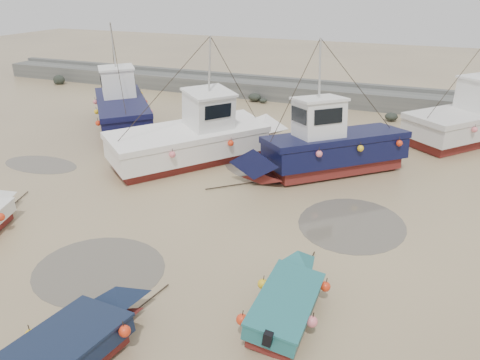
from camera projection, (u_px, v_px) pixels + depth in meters
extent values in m
plane|color=tan|center=(180.00, 244.00, 16.47)|extent=(120.00, 120.00, 0.00)
cube|color=#60605B|center=(326.00, 96.00, 34.86)|extent=(60.00, 2.20, 1.20)
cube|color=#60605B|center=(330.00, 83.00, 35.60)|extent=(60.00, 0.60, 0.25)
ellipsoid|color=black|center=(391.00, 117.00, 30.65)|extent=(0.84, 0.86, 0.51)
ellipsoid|color=black|center=(436.00, 114.00, 30.97)|extent=(0.98, 1.07, 0.72)
ellipsoid|color=black|center=(255.00, 97.00, 35.47)|extent=(0.99, 0.80, 0.58)
ellipsoid|color=black|center=(57.00, 82.00, 41.39)|extent=(0.65, 0.64, 0.43)
ellipsoid|color=black|center=(467.00, 122.00, 29.85)|extent=(0.61, 0.47, 0.46)
ellipsoid|color=black|center=(263.00, 100.00, 35.08)|extent=(0.61, 0.53, 0.32)
ellipsoid|color=black|center=(200.00, 95.00, 35.96)|extent=(1.09, 0.88, 0.72)
ellipsoid|color=black|center=(224.00, 98.00, 35.60)|extent=(0.65, 0.60, 0.37)
ellipsoid|color=black|center=(464.00, 122.00, 29.40)|extent=(0.88, 0.64, 0.62)
ellipsoid|color=black|center=(305.00, 107.00, 33.30)|extent=(0.64, 0.62, 0.48)
ellipsoid|color=black|center=(59.00, 80.00, 41.41)|extent=(1.10, 0.87, 0.86)
ellipsoid|color=black|center=(436.00, 117.00, 30.90)|extent=(0.55, 0.45, 0.29)
cylinder|color=#595348|center=(99.00, 269.00, 15.03)|extent=(4.29, 4.29, 0.01)
cylinder|color=#595348|center=(352.00, 224.00, 17.82)|extent=(4.02, 4.02, 0.01)
cylinder|color=#595348|center=(41.00, 165.00, 23.52)|extent=(4.19, 4.19, 0.01)
cylinder|color=#595348|center=(281.00, 162.00, 23.89)|extent=(5.88, 5.88, 0.01)
pyramid|color=white|center=(0.00, 191.00, 18.25)|extent=(1.66, 1.17, 0.90)
cylinder|color=black|center=(17.00, 202.00, 19.51)|extent=(0.70, 1.90, 0.04)
sphere|color=red|center=(2.00, 219.00, 16.89)|extent=(0.30, 0.30, 0.30)
pyramid|color=black|center=(118.00, 294.00, 12.29)|extent=(1.95, 0.99, 0.90)
cube|color=black|center=(39.00, 359.00, 10.44)|extent=(2.57, 4.57, 0.07)
cylinder|color=black|center=(146.00, 303.00, 13.43)|extent=(0.34, 1.98, 0.04)
sphere|color=red|center=(32.00, 333.00, 11.44)|extent=(0.30, 0.30, 0.30)
sphere|color=red|center=(128.00, 337.00, 11.31)|extent=(0.30, 0.30, 0.30)
cube|color=maroon|center=(283.00, 316.00, 12.72)|extent=(1.22, 2.83, 0.30)
cube|color=#206366|center=(283.00, 305.00, 12.57)|extent=(1.44, 3.04, 0.45)
pyramid|color=#206366|center=(302.00, 256.00, 13.98)|extent=(1.39, 0.74, 0.90)
cube|color=brown|center=(284.00, 300.00, 12.51)|extent=(1.15, 2.55, 0.10)
cube|color=#206366|center=(284.00, 297.00, 12.47)|extent=(1.49, 3.11, 0.07)
cube|color=black|center=(265.00, 338.00, 11.16)|extent=(0.22, 0.18, 0.35)
cylinder|color=black|center=(307.00, 268.00, 15.06)|extent=(0.08, 2.00, 0.04)
sphere|color=red|center=(239.00, 322.00, 11.78)|extent=(0.30, 0.30, 0.30)
sphere|color=red|center=(309.00, 319.00, 11.91)|extent=(0.30, 0.30, 0.30)
sphere|color=red|center=(260.00, 287.00, 13.15)|extent=(0.30, 0.30, 0.30)
sphere|color=red|center=(323.00, 284.00, 13.28)|extent=(0.30, 0.30, 0.30)
cube|color=maroon|center=(124.00, 125.00, 29.05)|extent=(6.52, 7.09, 0.55)
cube|color=black|center=(123.00, 113.00, 28.75)|extent=(7.19, 7.76, 0.95)
pyramid|color=black|center=(117.00, 87.00, 32.39)|extent=(3.03, 2.88, 1.40)
cube|color=brown|center=(122.00, 105.00, 28.55)|extent=(6.99, 7.56, 0.08)
cube|color=black|center=(122.00, 102.00, 28.49)|extent=(7.34, 7.94, 0.30)
cube|color=white|center=(119.00, 83.00, 29.04)|extent=(2.77, 2.78, 1.70)
cube|color=white|center=(117.00, 68.00, 28.68)|extent=(2.99, 3.00, 0.12)
cube|color=black|center=(117.00, 76.00, 29.84)|extent=(1.29, 1.11, 0.68)
cylinder|color=#B7B7B2|center=(115.00, 45.00, 28.15)|extent=(0.10, 0.10, 2.60)
cylinder|color=black|center=(118.00, 107.00, 34.09)|extent=(1.98, 2.32, 0.05)
sphere|color=#ED717B|center=(99.00, 123.00, 25.46)|extent=(0.30, 0.30, 0.30)
sphere|color=#ED717B|center=(151.00, 113.00, 27.39)|extent=(0.30, 0.30, 0.30)
sphere|color=#ED717B|center=(97.00, 112.00, 27.65)|extent=(0.30, 0.30, 0.30)
sphere|color=#ED717B|center=(146.00, 103.00, 29.57)|extent=(0.30, 0.30, 0.30)
sphere|color=#ED717B|center=(96.00, 102.00, 29.83)|extent=(0.30, 0.30, 0.30)
sphere|color=#ED717B|center=(141.00, 94.00, 31.76)|extent=(0.30, 0.30, 0.30)
cube|color=maroon|center=(189.00, 158.00, 23.61)|extent=(6.05, 7.18, 0.55)
cube|color=white|center=(188.00, 144.00, 23.31)|extent=(6.68, 7.84, 0.95)
pyramid|color=white|center=(262.00, 118.00, 25.16)|extent=(2.99, 2.71, 1.40)
cube|color=brown|center=(188.00, 134.00, 23.11)|extent=(6.49, 7.64, 0.08)
cube|color=white|center=(188.00, 131.00, 23.05)|extent=(6.83, 8.02, 0.30)
cube|color=white|center=(206.00, 109.00, 23.18)|extent=(2.68, 2.71, 1.70)
cube|color=white|center=(205.00, 91.00, 22.82)|extent=(2.89, 2.92, 0.12)
cube|color=black|center=(224.00, 102.00, 23.56)|extent=(1.31, 0.96, 0.68)
cylinder|color=#B7B7B2|center=(205.00, 63.00, 22.28)|extent=(0.10, 0.10, 2.60)
cylinder|color=black|center=(279.00, 144.00, 26.39)|extent=(1.79, 2.46, 0.05)
sphere|color=#ED717B|center=(118.00, 140.00, 22.82)|extent=(0.30, 0.30, 0.30)
sphere|color=#ED717B|center=(171.00, 151.00, 21.30)|extent=(0.30, 0.30, 0.30)
sphere|color=#ED717B|center=(176.00, 130.00, 24.30)|extent=(0.30, 0.30, 0.30)
sphere|color=#ED717B|center=(229.00, 140.00, 22.78)|extent=(0.30, 0.30, 0.30)
sphere|color=#ED717B|center=(227.00, 121.00, 25.78)|extent=(0.30, 0.30, 0.30)
cube|color=maroon|center=(334.00, 166.00, 22.57)|extent=(5.96, 5.73, 0.55)
cube|color=black|center=(336.00, 152.00, 22.28)|extent=(6.54, 6.31, 0.95)
pyramid|color=black|center=(261.00, 147.00, 20.78)|extent=(2.69, 2.74, 1.40)
cube|color=brown|center=(337.00, 141.00, 22.07)|extent=(6.36, 6.13, 0.08)
cube|color=black|center=(337.00, 139.00, 22.02)|extent=(6.68, 6.45, 0.30)
cube|color=white|center=(321.00, 120.00, 21.35)|extent=(2.62, 2.60, 1.70)
cube|color=white|center=(323.00, 101.00, 20.99)|extent=(2.83, 2.81, 0.12)
cube|color=black|center=(301.00, 117.00, 20.93)|extent=(1.01, 1.09, 0.68)
cylinder|color=#B7B7B2|center=(325.00, 70.00, 20.45)|extent=(0.10, 0.10, 2.60)
cylinder|color=black|center=(237.00, 185.00, 21.10)|extent=(2.23, 2.08, 0.05)
sphere|color=#ED717B|center=(401.00, 147.00, 21.83)|extent=(0.30, 0.30, 0.30)
sphere|color=#ED717B|center=(350.00, 133.00, 23.78)|extent=(0.30, 0.30, 0.30)
sphere|color=#ED717B|center=(362.00, 152.00, 21.16)|extent=(0.30, 0.30, 0.30)
sphere|color=#ED717B|center=(313.00, 138.00, 23.12)|extent=(0.30, 0.30, 0.30)
sphere|color=#ED717B|center=(320.00, 158.00, 20.49)|extent=(0.30, 0.30, 0.30)
sphere|color=#ED717B|center=(274.00, 142.00, 22.45)|extent=(0.30, 0.30, 0.30)
cube|color=maroon|center=(462.00, 138.00, 26.59)|extent=(6.03, 6.59, 0.55)
cube|color=silver|center=(465.00, 125.00, 26.29)|extent=(6.67, 7.23, 0.95)
cube|color=brown|center=(467.00, 116.00, 26.09)|extent=(6.48, 7.04, 0.08)
cube|color=silver|center=(467.00, 114.00, 26.03)|extent=(6.82, 7.39, 0.30)
sphere|color=#ED717B|center=(409.00, 119.00, 26.25)|extent=(0.30, 0.30, 0.30)
sphere|color=#ED717B|center=(474.00, 130.00, 24.27)|extent=(0.30, 0.30, 0.30)
sphere|color=#ED717B|center=(443.00, 113.00, 27.43)|extent=(0.30, 0.30, 0.30)
sphere|color=#ED717B|center=(474.00, 107.00, 28.62)|extent=(0.30, 0.30, 0.30)
imported|color=#181A34|center=(163.00, 168.00, 23.09)|extent=(0.70, 0.59, 1.64)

